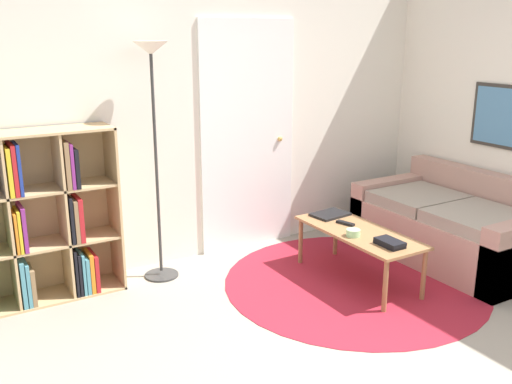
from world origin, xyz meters
TOP-DOWN VIEW (x-y plane):
  - wall_back at (0.02, 2.41)m, footprint 7.42×0.11m
  - wall_right at (2.23, 1.19)m, footprint 0.08×5.39m
  - rug at (0.68, 1.23)m, footprint 2.05×2.05m
  - bookshelf at (-1.56, 2.20)m, footprint 1.16×0.34m
  - floor_lamp at (-0.58, 2.13)m, footprint 0.27×0.27m
  - couch at (1.79, 1.21)m, footprint 0.92×1.60m
  - coffee_table at (0.73, 1.26)m, footprint 0.46×1.11m
  - laptop at (0.77, 1.68)m, footprint 0.33×0.25m
  - bowl at (0.61, 1.19)m, footprint 0.11×0.11m
  - book_stack_on_table at (0.70, 0.90)m, footprint 0.13×0.22m
  - remote at (0.73, 1.43)m, footprint 0.09×0.16m

SIDE VIEW (x-z plane):
  - rug at x=0.68m, z-range 0.00..0.01m
  - couch at x=1.79m, z-range -0.09..0.63m
  - coffee_table at x=0.73m, z-range 0.17..0.58m
  - laptop at x=0.77m, z-range 0.42..0.44m
  - remote at x=0.73m, z-range 0.42..0.44m
  - book_stack_on_table at x=0.70m, z-range 0.42..0.47m
  - bowl at x=0.61m, z-range 0.42..0.47m
  - bookshelf at x=-1.56m, z-range -0.03..1.23m
  - wall_back at x=0.02m, z-range -0.01..2.59m
  - wall_right at x=2.23m, z-range 0.00..2.60m
  - floor_lamp at x=-0.58m, z-range 0.56..2.41m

